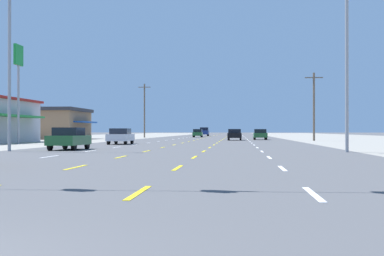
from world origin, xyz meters
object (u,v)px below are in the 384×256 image
streetlight_right_row_0 (341,52)px  hatchback_inner_left_farther (198,133)px  sedan_far_left_near (69,138)px  sedan_far_left_mid (121,136)px  pole_sign_left_row_1 (18,70)px  streetlight_left_row_0 (14,53)px  suv_inner_left_farthest (204,132)px  sedan_far_right_far (260,134)px  sedan_inner_right_midfar (235,134)px

streetlight_right_row_0 → hatchback_inner_left_farther: bearing=100.7°
sedan_far_left_near → sedan_far_left_mid: size_ratio=1.00×
sedan_far_left_near → pole_sign_left_row_1: 18.70m
streetlight_left_row_0 → streetlight_right_row_0: 19.66m
suv_inner_left_farthest → streetlight_right_row_0: size_ratio=0.48×
pole_sign_left_row_1 → streetlight_left_row_0: streetlight_left_row_0 is taller
streetlight_left_row_0 → sedan_far_left_near: bearing=46.9°
sedan_far_right_far → suv_inner_left_farthest: suv_inner_left_farthest is taller
sedan_far_right_far → streetlight_right_row_0: (2.88, -43.84, 5.08)m
hatchback_inner_left_farther → pole_sign_left_row_1: bearing=-103.8°
sedan_far_left_near → pole_sign_left_row_1: bearing=122.3°
streetlight_left_row_0 → pole_sign_left_row_1: bearing=111.2°
suv_inner_left_farthest → streetlight_right_row_0: (13.44, -93.63, 4.81)m
sedan_far_left_near → sedan_far_left_mid: same height
sedan_far_right_far → streetlight_left_row_0: size_ratio=0.43×
sedan_inner_right_midfar → hatchback_inner_left_farther: size_ratio=1.15×
sedan_far_right_far → pole_sign_left_row_1: bearing=-132.1°
pole_sign_left_row_1 → sedan_inner_right_midfar: bearing=47.3°
sedan_far_left_near → streetlight_left_row_0: streetlight_left_row_0 is taller
sedan_far_left_near → streetlight_right_row_0: streetlight_right_row_0 is taller
sedan_inner_right_midfar → streetlight_left_row_0: size_ratio=0.43×
sedan_inner_right_midfar → hatchback_inner_left_farther: (-7.01, 31.55, 0.03)m
sedan_inner_right_midfar → streetlight_right_row_0: streetlight_right_row_0 is taller
suv_inner_left_farthest → streetlight_left_row_0: bearing=-93.8°
sedan_inner_right_midfar → sedan_far_left_near: bearing=-106.2°
pole_sign_left_row_1 → streetlight_right_row_0: (26.51, -17.67, -1.14)m
suv_inner_left_farthest → streetlight_right_row_0: 94.71m
suv_inner_left_farthest → streetlight_left_row_0: 93.97m
sedan_inner_right_midfar → pole_sign_left_row_1: size_ratio=0.48×
sedan_far_left_mid → hatchback_inner_left_farther: size_ratio=1.15×
sedan_far_left_mid → hatchback_inner_left_farther: bearing=86.4°
sedan_far_left_mid → streetlight_right_row_0: size_ratio=0.44×
sedan_far_left_near → streetlight_left_row_0: bearing=-133.1°
sedan_inner_right_midfar → streetlight_right_row_0: bearing=-80.9°
sedan_inner_right_midfar → sedan_far_right_far: bearing=51.1°
sedan_far_left_near → streetlight_left_row_0: (-2.59, -2.76, 5.25)m
hatchback_inner_left_farther → pole_sign_left_row_1: 55.35m
pole_sign_left_row_1 → streetlight_right_row_0: streetlight_right_row_0 is taller
sedan_far_left_mid → suv_inner_left_farthest: 76.14m
sedan_far_right_far → hatchback_inner_left_farther: (-10.49, 27.24, 0.03)m
hatchback_inner_left_farther → pole_sign_left_row_1: pole_sign_left_row_1 is taller
sedan_far_right_far → pole_sign_left_row_1: (-23.63, -26.17, 6.21)m
sedan_inner_right_midfar → hatchback_inner_left_farther: bearing=102.5°
sedan_inner_right_midfar → pole_sign_left_row_1: bearing=-132.7°
sedan_far_left_near → hatchback_inner_left_farther: size_ratio=1.15×
sedan_far_right_far → hatchback_inner_left_farther: bearing=111.1°
pole_sign_left_row_1 → streetlight_left_row_0: 18.97m
sedan_far_right_far → suv_inner_left_farthest: size_ratio=0.92×
pole_sign_left_row_1 → sedan_far_right_far: bearing=47.9°
sedan_inner_right_midfar → suv_inner_left_farthest: suv_inner_left_farthest is taller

